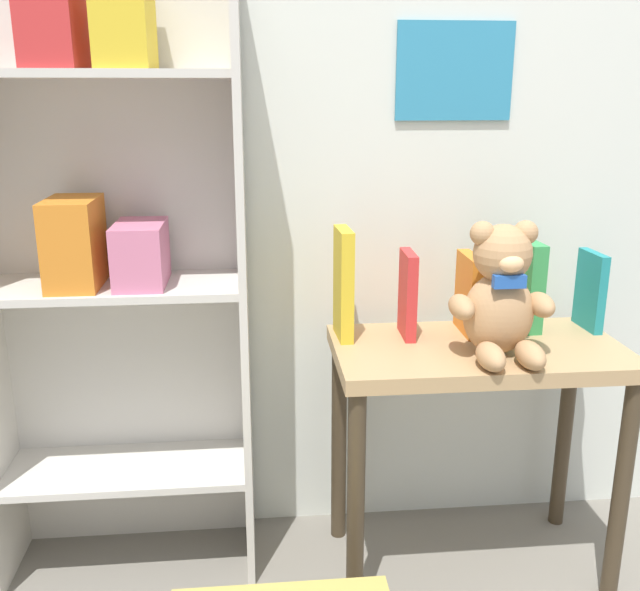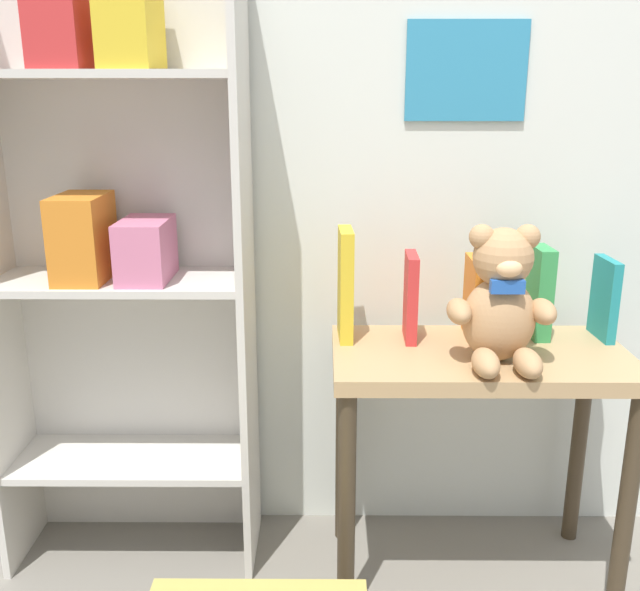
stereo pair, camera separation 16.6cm
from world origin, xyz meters
name	(u,v)px [view 1 (the left image)]	position (x,y,z in m)	size (l,w,h in m)	color
wall_back	(429,60)	(0.00, 1.54, 1.25)	(4.80, 0.07, 2.50)	silver
bookshelf_side	(112,247)	(-0.77, 1.40, 0.82)	(0.62, 0.26, 1.48)	beige
display_table	(476,386)	(0.08, 1.26, 0.50)	(0.68, 0.37, 0.60)	tan
teddy_bear	(501,296)	(0.10, 1.20, 0.74)	(0.23, 0.21, 0.31)	tan
book_standing_yellow	(344,284)	(-0.23, 1.36, 0.73)	(0.03, 0.12, 0.27)	gold
book_standing_red	(408,294)	(-0.08, 1.35, 0.70)	(0.03, 0.12, 0.21)	red
book_standing_orange	(469,294)	(0.08, 1.36, 0.70)	(0.03, 0.14, 0.20)	orange
book_standing_green	(530,286)	(0.24, 1.37, 0.71)	(0.04, 0.10, 0.22)	#33934C
book_standing_teal	(590,291)	(0.39, 1.36, 0.70)	(0.02, 0.12, 0.20)	teal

